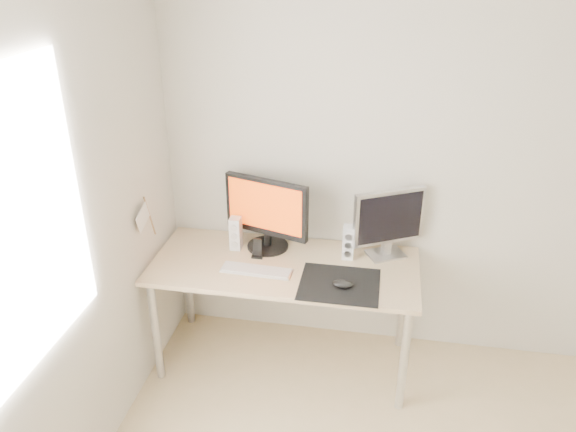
{
  "coord_description": "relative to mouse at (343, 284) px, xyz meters",
  "views": [
    {
      "loc": [
        -0.39,
        -1.47,
        2.47
      ],
      "look_at": [
        -0.92,
        1.47,
        1.01
      ],
      "focal_mm": 35.0,
      "sensor_mm": 36.0,
      "label": 1
    }
  ],
  "objects": [
    {
      "name": "mouse",
      "position": [
        0.0,
        0.0,
        0.0
      ],
      "size": [
        0.12,
        0.07,
        0.04
      ],
      "primitive_type": "ellipsoid",
      "color": "black",
      "rests_on": "mousepad"
    },
    {
      "name": "mousepad",
      "position": [
        -0.02,
        0.03,
        -0.02
      ],
      "size": [
        0.45,
        0.4,
        0.0
      ],
      "primitive_type": "cube",
      "color": "black",
      "rests_on": "desk"
    },
    {
      "name": "main_monitor",
      "position": [
        -0.51,
        0.37,
        0.23
      ],
      "size": [
        0.54,
        0.33,
        0.47
      ],
      "color": "black",
      "rests_on": "desk"
    },
    {
      "name": "desk",
      "position": [
        -0.37,
        0.19,
        -0.1
      ],
      "size": [
        1.6,
        0.7,
        0.73
      ],
      "color": "#D1B587",
      "rests_on": "ground"
    },
    {
      "name": "phone_dock",
      "position": [
        -0.54,
        0.25,
        0.01
      ],
      "size": [
        0.07,
        0.06,
        0.12
      ],
      "color": "black",
      "rests_on": "desk"
    },
    {
      "name": "wall_back",
      "position": [
        0.56,
        0.56,
        0.5
      ],
      "size": [
        3.5,
        0.0,
        3.5
      ],
      "primitive_type": "plane",
      "rotation": [
        1.57,
        0.0,
        0.0
      ],
      "color": "silver",
      "rests_on": "ground"
    },
    {
      "name": "pennant",
      "position": [
        -1.16,
        0.05,
        0.29
      ],
      "size": [
        0.01,
        0.23,
        0.29
      ],
      "color": "#A57F54",
      "rests_on": "wall_left"
    },
    {
      "name": "keyboard",
      "position": [
        -0.51,
        0.08,
        -0.02
      ],
      "size": [
        0.43,
        0.14,
        0.02
      ],
      "color": "silver",
      "rests_on": "desk"
    },
    {
      "name": "second_monitor",
      "position": [
        0.23,
        0.41,
        0.22
      ],
      "size": [
        0.41,
        0.25,
        0.43
      ],
      "color": "#ACACAE",
      "rests_on": "desk"
    },
    {
      "name": "speaker_left",
      "position": [
        -0.7,
        0.33,
        0.08
      ],
      "size": [
        0.07,
        0.08,
        0.21
      ],
      "color": "white",
      "rests_on": "desk"
    },
    {
      "name": "speaker_right",
      "position": [
        0.0,
        0.34,
        0.08
      ],
      "size": [
        0.07,
        0.08,
        0.21
      ],
      "color": "white",
      "rests_on": "desk"
    }
  ]
}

